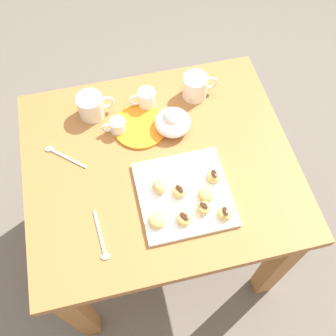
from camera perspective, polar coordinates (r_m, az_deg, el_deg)
name	(u,v)px	position (r m, az deg, el deg)	size (l,w,h in m)	color
ground_plane	(162,237)	(1.96, -0.85, -9.96)	(8.00, 8.00, 0.00)	#665B51
dining_table	(160,182)	(1.43, -1.15, -2.03)	(0.89, 0.78, 0.72)	#A36633
pastry_plate_square	(184,194)	(1.23, 2.36, -3.82)	(0.28, 0.28, 0.02)	white
coffee_mug_cream_left	(91,105)	(1.40, -11.06, 8.91)	(0.13, 0.09, 0.13)	silver
coffee_mug_cream_right	(196,86)	(1.43, 4.04, 11.80)	(0.13, 0.09, 0.14)	silver
cream_pitcher_white	(146,98)	(1.41, -3.23, 10.08)	(0.10, 0.06, 0.07)	white
ice_cream_bowl	(173,121)	(1.34, 0.70, 6.77)	(0.12, 0.12, 0.09)	white
chocolate_sauce_pitcher	(117,126)	(1.35, -7.37, 6.11)	(0.09, 0.05, 0.06)	white
saucer_orange_left	(140,126)	(1.38, -4.05, 6.07)	(0.19, 0.19, 0.01)	orange
loose_spoon_near_saucer	(61,155)	(1.36, -15.24, 1.86)	(0.13, 0.11, 0.01)	silver
loose_spoon_by_plate	(102,241)	(1.19, -9.59, -10.45)	(0.03, 0.16, 0.01)	silver
beignet_0	(159,186)	(1.21, -1.25, -2.66)	(0.05, 0.04, 0.04)	#E5B260
beignet_1	(157,220)	(1.17, -1.54, -7.56)	(0.05, 0.06, 0.03)	#E5B260
beignet_2	(204,208)	(1.19, 5.19, -5.83)	(0.04, 0.05, 0.04)	#E5B260
chocolate_drizzle_2	(204,205)	(1.17, 5.26, -5.43)	(0.03, 0.02, 0.01)	#381E11
beignet_3	(206,194)	(1.21, 5.58, -3.77)	(0.05, 0.05, 0.03)	#E5B260
beignet_4	(214,176)	(1.24, 6.65, -1.21)	(0.04, 0.05, 0.03)	#E5B260
chocolate_drizzle_4	(214,174)	(1.23, 6.74, -0.81)	(0.03, 0.02, 0.01)	#381E11
beignet_5	(225,213)	(1.19, 8.23, -6.55)	(0.04, 0.04, 0.03)	#E5B260
chocolate_drizzle_5	(225,211)	(1.18, 8.33, -6.23)	(0.03, 0.02, 0.01)	#381E11
beignet_6	(180,191)	(1.21, 1.69, -3.38)	(0.05, 0.05, 0.03)	#E5B260
chocolate_drizzle_6	(180,189)	(1.20, 1.71, -3.02)	(0.03, 0.02, 0.01)	#381E11
beignet_7	(184,218)	(1.18, 2.38, -7.33)	(0.05, 0.05, 0.03)	#E5B260
chocolate_drizzle_7	(184,216)	(1.16, 2.41, -7.01)	(0.03, 0.02, 0.01)	#381E11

